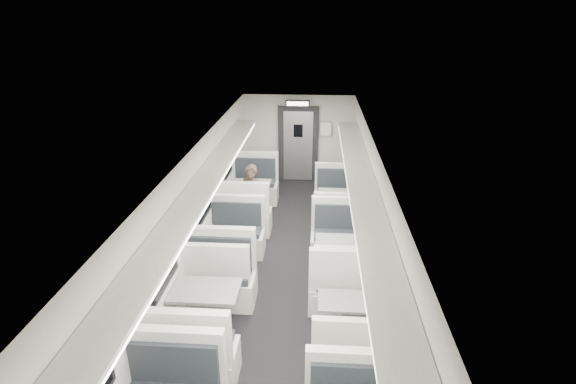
# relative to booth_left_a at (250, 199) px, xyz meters

# --- Properties ---
(room) EXTENTS (3.24, 12.24, 2.64)m
(room) POSITION_rel_booth_left_a_xyz_m (1.00, -3.46, 0.79)
(room) COLOR black
(room) RESTS_ON ground
(booth_left_a) EXTENTS (1.14, 2.31, 1.24)m
(booth_left_a) POSITION_rel_booth_left_a_xyz_m (0.00, 0.00, 0.00)
(booth_left_a) COLOR #B6B5AB
(booth_left_a) RESTS_ON room
(booth_left_b) EXTENTS (1.07, 2.17, 1.16)m
(booth_left_b) POSITION_rel_booth_left_a_xyz_m (0.00, -2.57, -0.03)
(booth_left_b) COLOR #B6B5AB
(booth_left_b) RESTS_ON room
(booth_left_c) EXTENTS (1.16, 2.35, 1.26)m
(booth_left_c) POSITION_rel_booth_left_a_xyz_m (0.00, -4.25, 0.01)
(booth_left_c) COLOR #B6B5AB
(booth_left_c) RESTS_ON room
(booth_right_a) EXTENTS (1.01, 2.06, 1.10)m
(booth_right_a) POSITION_rel_booth_left_a_xyz_m (2.00, -0.22, -0.05)
(booth_right_a) COLOR #B6B5AB
(booth_right_a) RESTS_ON room
(booth_right_b) EXTENTS (1.09, 2.21, 1.18)m
(booth_right_b) POSITION_rel_booth_left_a_xyz_m (2.00, -2.61, -0.02)
(booth_right_b) COLOR #B6B5AB
(booth_right_b) RESTS_ON room
(booth_right_c) EXTENTS (0.95, 1.94, 1.04)m
(booth_right_c) POSITION_rel_booth_left_a_xyz_m (2.00, -4.18, -0.07)
(booth_right_c) COLOR #B6B5AB
(booth_right_c) RESTS_ON room
(passenger) EXTENTS (0.65, 0.52, 1.56)m
(passenger) POSITION_rel_booth_left_a_xyz_m (0.19, -0.93, 0.37)
(passenger) COLOR black
(passenger) RESTS_ON room
(window_a) EXTENTS (0.02, 1.18, 0.84)m
(window_a) POSITION_rel_booth_left_a_xyz_m (-0.49, -0.06, 0.94)
(window_a) COLOR black
(window_a) RESTS_ON room
(window_b) EXTENTS (0.02, 1.18, 0.84)m
(window_b) POSITION_rel_booth_left_a_xyz_m (-0.49, -2.26, 0.94)
(window_b) COLOR black
(window_b) RESTS_ON room
(window_c) EXTENTS (0.02, 1.18, 0.84)m
(window_c) POSITION_rel_booth_left_a_xyz_m (-0.49, -4.46, 0.94)
(window_c) COLOR black
(window_c) RESTS_ON room
(luggage_rack_left) EXTENTS (0.46, 10.40, 0.09)m
(luggage_rack_left) POSITION_rel_booth_left_a_xyz_m (-0.24, -3.76, 1.50)
(luggage_rack_left) COLOR #B6B5AB
(luggage_rack_left) RESTS_ON room
(luggage_rack_right) EXTENTS (0.46, 10.40, 0.09)m
(luggage_rack_right) POSITION_rel_booth_left_a_xyz_m (2.24, -3.76, 1.50)
(luggage_rack_right) COLOR #B6B5AB
(luggage_rack_right) RESTS_ON room
(vestibule_door) EXTENTS (1.10, 0.13, 2.10)m
(vestibule_door) POSITION_rel_booth_left_a_xyz_m (1.00, 2.47, 0.63)
(vestibule_door) COLOR black
(vestibule_door) RESTS_ON room
(exit_sign) EXTENTS (0.62, 0.12, 0.16)m
(exit_sign) POSITION_rel_booth_left_a_xyz_m (1.00, 1.98, 1.87)
(exit_sign) COLOR black
(exit_sign) RESTS_ON room
(wall_notice) EXTENTS (0.32, 0.02, 0.40)m
(wall_notice) POSITION_rel_booth_left_a_xyz_m (1.75, 2.46, 1.09)
(wall_notice) COLOR white
(wall_notice) RESTS_ON room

